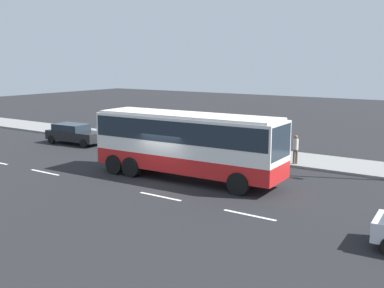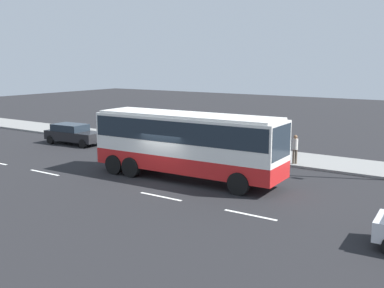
% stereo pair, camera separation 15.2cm
% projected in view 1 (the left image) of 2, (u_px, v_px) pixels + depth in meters
% --- Properties ---
extents(ground_plane, '(120.00, 120.00, 0.00)m').
position_uv_depth(ground_plane, '(164.00, 181.00, 24.24)').
color(ground_plane, black).
extents(sidewalk_curb, '(80.00, 4.00, 0.15)m').
position_uv_depth(sidewalk_curb, '(243.00, 153.00, 31.39)').
color(sidewalk_curb, gray).
rests_on(sidewalk_curb, ground_plane).
extents(lane_centreline, '(47.77, 0.16, 0.01)m').
position_uv_depth(lane_centreline, '(196.00, 204.00, 20.39)').
color(lane_centreline, white).
rests_on(lane_centreline, ground_plane).
extents(coach_bus, '(10.62, 3.08, 3.54)m').
position_uv_depth(coach_bus, '(187.00, 139.00, 24.28)').
color(coach_bus, red).
rests_on(coach_bus, ground_plane).
extents(car_black_sedan, '(4.74, 2.14, 1.52)m').
position_uv_depth(car_black_sedan, '(74.00, 133.00, 34.97)').
color(car_black_sedan, black).
rests_on(car_black_sedan, ground_plane).
extents(pedestrian_near_curb, '(0.32, 0.32, 1.76)m').
position_uv_depth(pedestrian_near_curb, '(296.00, 147.00, 27.46)').
color(pedestrian_near_curb, brown).
rests_on(pedestrian_near_curb, sidewalk_curb).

